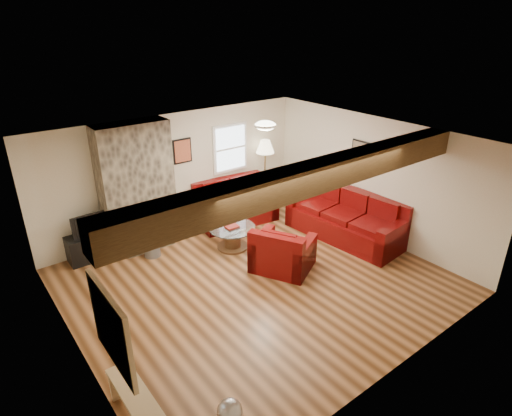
# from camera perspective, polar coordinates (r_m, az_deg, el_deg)

# --- Properties ---
(room) EXTENTS (8.00, 8.00, 8.00)m
(room) POSITION_cam_1_polar(r_m,az_deg,el_deg) (7.03, 0.04, -1.17)
(room) COLOR #553016
(room) RESTS_ON ground
(floor) EXTENTS (6.00, 6.00, 0.00)m
(floor) POSITION_cam_1_polar(r_m,az_deg,el_deg) (7.65, 0.04, -9.65)
(floor) COLOR #553016
(floor) RESTS_ON ground
(oak_beam) EXTENTS (6.00, 0.36, 0.38)m
(oak_beam) POSITION_cam_1_polar(r_m,az_deg,el_deg) (5.76, 7.68, 4.14)
(oak_beam) COLOR #362210
(oak_beam) RESTS_ON room
(chimney_breast) EXTENTS (1.40, 0.67, 2.50)m
(chimney_breast) POSITION_cam_1_polar(r_m,az_deg,el_deg) (8.61, -15.57, 2.59)
(chimney_breast) COLOR #36302A
(chimney_breast) RESTS_ON floor
(back_window) EXTENTS (0.90, 0.08, 1.10)m
(back_window) POSITION_cam_1_polar(r_m,az_deg,el_deg) (9.73, -3.46, 7.98)
(back_window) COLOR white
(back_window) RESTS_ON room
(hatch_window) EXTENTS (0.08, 1.00, 0.90)m
(hatch_window) POSITION_cam_1_polar(r_m,az_deg,el_deg) (4.61, -18.65, -14.99)
(hatch_window) COLOR tan
(hatch_window) RESTS_ON room
(ceiling_dome) EXTENTS (0.40, 0.40, 0.18)m
(ceiling_dome) POSITION_cam_1_polar(r_m,az_deg,el_deg) (7.83, 1.25, 10.74)
(ceiling_dome) COLOR #EEE6CA
(ceiling_dome) RESTS_ON room
(artwork_back) EXTENTS (0.42, 0.06, 0.52)m
(artwork_back) POSITION_cam_1_polar(r_m,az_deg,el_deg) (9.09, -9.78, 7.50)
(artwork_back) COLOR black
(artwork_back) RESTS_ON room
(artwork_right) EXTENTS (0.06, 0.55, 0.42)m
(artwork_right) POSITION_cam_1_polar(r_m,az_deg,el_deg) (9.03, 14.00, 7.33)
(artwork_right) COLOR black
(artwork_right) RESTS_ON room
(sofa_three) EXTENTS (1.25, 2.54, 0.95)m
(sofa_three) POSITION_cam_1_polar(r_m,az_deg,el_deg) (9.05, 11.86, -1.08)
(sofa_three) COLOR #450704
(sofa_three) RESTS_ON floor
(loveseat) EXTENTS (1.85, 1.21, 0.92)m
(loveseat) POSITION_cam_1_polar(r_m,az_deg,el_deg) (9.60, -2.83, 0.86)
(loveseat) COLOR #450704
(loveseat) RESTS_ON floor
(armchair_red) EXTENTS (1.27, 1.32, 0.83)m
(armchair_red) POSITION_cam_1_polar(r_m,az_deg,el_deg) (7.83, 3.62, -5.30)
(armchair_red) COLOR #450704
(armchair_red) RESTS_ON floor
(coffee_table) EXTENTS (0.93, 0.93, 0.48)m
(coffee_table) POSITION_cam_1_polar(r_m,az_deg,el_deg) (8.57, -3.16, -3.94)
(coffee_table) COLOR #432C15
(coffee_table) RESTS_ON floor
(tv_cabinet) EXTENTS (1.02, 0.41, 0.51)m
(tv_cabinet) POSITION_cam_1_polar(r_m,az_deg,el_deg) (8.77, -20.62, -4.67)
(tv_cabinet) COLOR black
(tv_cabinet) RESTS_ON floor
(television) EXTENTS (0.77, 0.10, 0.44)m
(television) POSITION_cam_1_polar(r_m,az_deg,el_deg) (8.57, -21.09, -1.87)
(television) COLOR black
(television) RESTS_ON tv_cabinet
(floor_lamp) EXTENTS (0.43, 0.43, 1.66)m
(floor_lamp) POSITION_cam_1_polar(r_m,az_deg,el_deg) (10.01, 1.23, 7.70)
(floor_lamp) COLOR #A79245
(floor_lamp) RESTS_ON floor
(pine_bench) EXTENTS (0.28, 1.21, 0.46)m
(pine_bench) POSITION_cam_1_polar(r_m,az_deg,el_deg) (5.44, -15.24, -24.82)
(pine_bench) COLOR tan
(pine_bench) RESTS_ON floor
(coal_bucket) EXTENTS (0.32, 0.32, 0.30)m
(coal_bucket) POSITION_cam_1_polar(r_m,az_deg,el_deg) (8.56, -13.68, -5.26)
(coal_bucket) COLOR slate
(coal_bucket) RESTS_ON floor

